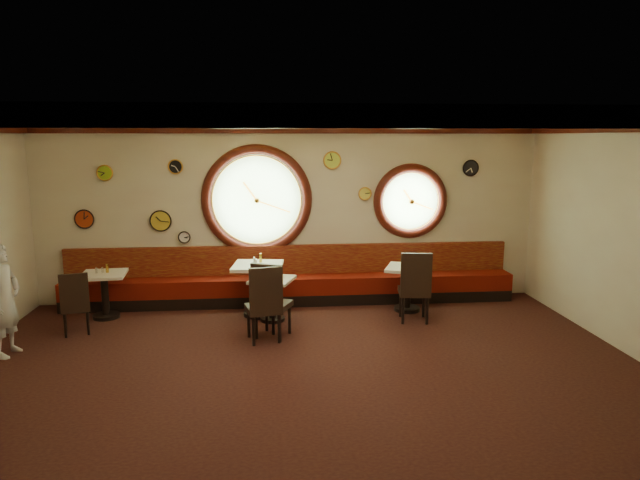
{
  "coord_description": "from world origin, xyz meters",
  "views": [
    {
      "loc": [
        -0.43,
        -7.22,
        2.96
      ],
      "look_at": [
        0.33,
        0.8,
        1.5
      ],
      "focal_mm": 32.0,
      "sensor_mm": 36.0,
      "label": 1
    }
  ],
  "objects_px": {
    "table_b": "(258,283)",
    "condiment_c_pepper": "(276,276)",
    "table_c": "(272,294)",
    "condiment_d_salt": "(405,263)",
    "condiment_b_pepper": "(256,262)",
    "table_a": "(105,290)",
    "condiment_c_bottle": "(278,272)",
    "chair_c": "(265,299)",
    "condiment_b_bottle": "(261,258)",
    "waiter": "(4,300)",
    "chair_d": "(415,283)",
    "condiment_a_pepper": "(102,270)",
    "chair_b": "(270,296)",
    "chair_a": "(75,299)",
    "condiment_c_salt": "(266,275)",
    "condiment_a_salt": "(96,270)",
    "table_d": "(407,283)",
    "condiment_d_pepper": "(407,265)",
    "condiment_a_bottle": "(107,268)",
    "condiment_d_bottle": "(409,260)"
  },
  "relations": [
    {
      "from": "chair_c",
      "to": "condiment_d_pepper",
      "type": "height_order",
      "value": "chair_c"
    },
    {
      "from": "condiment_c_bottle",
      "to": "waiter",
      "type": "xyz_separation_m",
      "value": [
        -3.74,
        -1.22,
        -0.02
      ]
    },
    {
      "from": "table_b",
      "to": "condiment_c_salt",
      "type": "height_order",
      "value": "table_b"
    },
    {
      "from": "condiment_c_pepper",
      "to": "condiment_c_bottle",
      "type": "xyz_separation_m",
      "value": [
        0.04,
        0.15,
        0.04
      ]
    },
    {
      "from": "table_d",
      "to": "condiment_d_salt",
      "type": "bearing_deg",
      "value": 118.91
    },
    {
      "from": "table_c",
      "to": "condiment_d_salt",
      "type": "xyz_separation_m",
      "value": [
        2.28,
        0.4,
        0.38
      ]
    },
    {
      "from": "condiment_a_pepper",
      "to": "chair_c",
      "type": "bearing_deg",
      "value": -28.51
    },
    {
      "from": "condiment_d_bottle",
      "to": "waiter",
      "type": "distance_m",
      "value": 6.22
    },
    {
      "from": "condiment_c_bottle",
      "to": "condiment_c_pepper",
      "type": "bearing_deg",
      "value": -104.78
    },
    {
      "from": "condiment_b_pepper",
      "to": "table_a",
      "type": "bearing_deg",
      "value": 177.46
    },
    {
      "from": "condiment_a_pepper",
      "to": "waiter",
      "type": "bearing_deg",
      "value": -118.73
    },
    {
      "from": "condiment_c_bottle",
      "to": "chair_d",
      "type": "bearing_deg",
      "value": -10.19
    },
    {
      "from": "table_c",
      "to": "chair_a",
      "type": "bearing_deg",
      "value": -172.13
    },
    {
      "from": "table_c",
      "to": "condiment_b_bottle",
      "type": "height_order",
      "value": "condiment_b_bottle"
    },
    {
      "from": "table_c",
      "to": "table_b",
      "type": "bearing_deg",
      "value": 128.0
    },
    {
      "from": "condiment_d_salt",
      "to": "condiment_c_pepper",
      "type": "height_order",
      "value": "condiment_d_salt"
    },
    {
      "from": "condiment_a_pepper",
      "to": "condiment_a_bottle",
      "type": "height_order",
      "value": "condiment_a_bottle"
    },
    {
      "from": "condiment_a_salt",
      "to": "chair_c",
      "type": "bearing_deg",
      "value": -27.28
    },
    {
      "from": "condiment_c_salt",
      "to": "condiment_c_bottle",
      "type": "height_order",
      "value": "condiment_c_bottle"
    },
    {
      "from": "table_c",
      "to": "chair_a",
      "type": "xyz_separation_m",
      "value": [
        -2.96,
        -0.41,
        0.11
      ]
    },
    {
      "from": "condiment_a_bottle",
      "to": "condiment_c_bottle",
      "type": "height_order",
      "value": "condiment_a_bottle"
    },
    {
      "from": "condiment_d_salt",
      "to": "condiment_c_pepper",
      "type": "xyz_separation_m",
      "value": [
        -2.22,
        -0.49,
        -0.06
      ]
    },
    {
      "from": "table_b",
      "to": "condiment_d_bottle",
      "type": "relative_size",
      "value": 4.85
    },
    {
      "from": "condiment_a_bottle",
      "to": "condiment_b_pepper",
      "type": "bearing_deg",
      "value": -3.19
    },
    {
      "from": "chair_b",
      "to": "condiment_d_salt",
      "type": "xyz_separation_m",
      "value": [
        2.33,
        1.25,
        0.17
      ]
    },
    {
      "from": "chair_b",
      "to": "waiter",
      "type": "distance_m",
      "value": 3.61
    },
    {
      "from": "chair_d",
      "to": "condiment_b_bottle",
      "type": "height_order",
      "value": "chair_d"
    },
    {
      "from": "condiment_a_bottle",
      "to": "condiment_d_bottle",
      "type": "xyz_separation_m",
      "value": [
        5.07,
        0.01,
        0.03
      ]
    },
    {
      "from": "table_a",
      "to": "table_d",
      "type": "bearing_deg",
      "value": -0.86
    },
    {
      "from": "condiment_c_bottle",
      "to": "condiment_c_salt",
      "type": "bearing_deg",
      "value": -168.63
    },
    {
      "from": "table_a",
      "to": "chair_d",
      "type": "bearing_deg",
      "value": -8.26
    },
    {
      "from": "table_c",
      "to": "condiment_c_salt",
      "type": "xyz_separation_m",
      "value": [
        -0.1,
        0.03,
        0.32
      ]
    },
    {
      "from": "condiment_c_salt",
      "to": "condiment_d_pepper",
      "type": "relative_size",
      "value": 1.21
    },
    {
      "from": "waiter",
      "to": "condiment_b_bottle",
      "type": "bearing_deg",
      "value": -57.0
    },
    {
      "from": "table_b",
      "to": "chair_c",
      "type": "xyz_separation_m",
      "value": [
        0.11,
        -1.3,
        0.1
      ]
    },
    {
      "from": "condiment_a_salt",
      "to": "condiment_d_bottle",
      "type": "relative_size",
      "value": 0.53
    },
    {
      "from": "chair_c",
      "to": "condiment_d_salt",
      "type": "height_order",
      "value": "chair_c"
    },
    {
      "from": "table_d",
      "to": "table_c",
      "type": "bearing_deg",
      "value": -171.88
    },
    {
      "from": "chair_c",
      "to": "condiment_b_bottle",
      "type": "height_order",
      "value": "chair_c"
    },
    {
      "from": "condiment_c_bottle",
      "to": "chair_a",
      "type": "bearing_deg",
      "value": -171.11
    },
    {
      "from": "condiment_b_pepper",
      "to": "condiment_c_bottle",
      "type": "distance_m",
      "value": 0.44
    },
    {
      "from": "chair_d",
      "to": "condiment_a_pepper",
      "type": "bearing_deg",
      "value": 179.41
    },
    {
      "from": "condiment_a_bottle",
      "to": "condiment_c_bottle",
      "type": "xyz_separation_m",
      "value": [
        2.79,
        -0.36,
        -0.03
      ]
    },
    {
      "from": "condiment_d_pepper",
      "to": "condiment_c_pepper",
      "type": "bearing_deg",
      "value": -170.36
    },
    {
      "from": "condiment_c_pepper",
      "to": "chair_a",
      "type": "bearing_deg",
      "value": -173.81
    },
    {
      "from": "table_b",
      "to": "condiment_c_pepper",
      "type": "relative_size",
      "value": 8.13
    },
    {
      "from": "condiment_a_bottle",
      "to": "condiment_c_bottle",
      "type": "relative_size",
      "value": 0.79
    },
    {
      "from": "chair_d",
      "to": "condiment_b_bottle",
      "type": "bearing_deg",
      "value": 170.61
    },
    {
      "from": "chair_a",
      "to": "condiment_a_pepper",
      "type": "bearing_deg",
      "value": 58.79
    },
    {
      "from": "table_b",
      "to": "condiment_b_pepper",
      "type": "relative_size",
      "value": 9.9
    }
  ]
}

